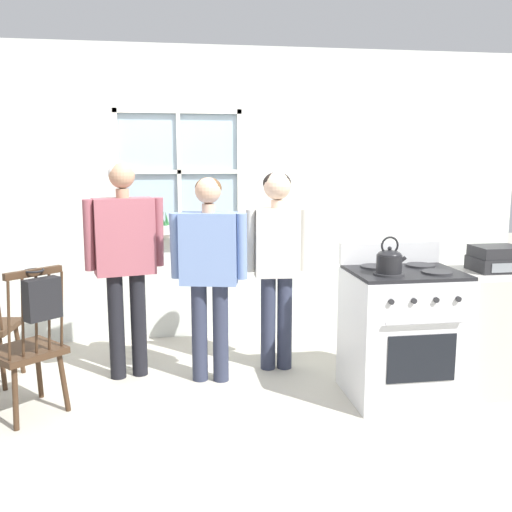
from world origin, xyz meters
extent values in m
plane|color=#B2AD9E|center=(0.00, 0.00, 0.00)|extent=(16.00, 16.00, 0.00)
cube|color=silver|center=(1.82, 1.40, 1.35)|extent=(2.76, 0.06, 2.70)
cube|color=silver|center=(-0.14, 1.40, 0.50)|extent=(1.16, 0.06, 1.01)
cube|color=silver|center=(-0.14, 1.40, 2.42)|extent=(1.16, 0.06, 0.56)
cube|color=silver|center=(-0.14, 1.32, 0.99)|extent=(1.22, 0.10, 0.03)
cube|color=#9EB7C6|center=(-0.14, 1.41, 1.57)|extent=(1.10, 0.01, 1.07)
cube|color=silver|center=(-0.14, 1.38, 1.57)|extent=(0.04, 0.02, 1.13)
cube|color=silver|center=(-0.14, 1.38, 1.57)|extent=(1.16, 0.02, 0.04)
cube|color=silver|center=(-0.70, 1.38, 1.57)|extent=(0.04, 0.03, 1.13)
cube|color=silver|center=(0.42, 1.38, 1.57)|extent=(0.04, 0.03, 1.13)
cube|color=silver|center=(-0.14, 1.38, 2.12)|extent=(1.16, 0.03, 0.04)
cube|color=silver|center=(-0.14, 1.38, 1.03)|extent=(1.16, 0.03, 0.04)
cube|color=#3D2819|center=(-1.21, -0.15, 0.43)|extent=(0.58, 0.58, 0.04)
cylinder|color=#3D2819|center=(-1.19, 0.08, 0.21)|extent=(0.05, 0.09, 0.41)
cylinder|color=#3D2819|center=(-0.97, -0.16, 0.21)|extent=(0.09, 0.05, 0.41)
cylinder|color=#3D2819|center=(-1.23, -0.38, 0.21)|extent=(0.05, 0.09, 0.41)
cylinder|color=#3D2819|center=(-0.96, -0.16, 0.70)|extent=(0.06, 0.07, 0.54)
cylinder|color=#3D2819|center=(-1.03, -0.22, 0.70)|extent=(0.06, 0.07, 0.54)
cylinder|color=#3D2819|center=(-1.10, -0.28, 0.70)|extent=(0.06, 0.07, 0.54)
cylinder|color=#3D2819|center=(-1.16, -0.34, 0.70)|extent=(0.06, 0.07, 0.54)
cylinder|color=#3D2819|center=(-1.23, -0.40, 0.70)|extent=(0.06, 0.07, 0.54)
cube|color=#3D2819|center=(-1.10, -0.28, 0.99)|extent=(0.31, 0.28, 0.04)
cylinder|color=#3D2819|center=(-1.44, 0.61, 0.21)|extent=(0.07, 0.06, 0.41)
cylinder|color=#3D2819|center=(-1.49, 0.29, 0.21)|extent=(0.07, 0.07, 0.41)
cylinder|color=black|center=(-0.67, 0.40, 0.41)|extent=(0.12, 0.12, 0.82)
cylinder|color=black|center=(-0.50, 0.44, 0.41)|extent=(0.12, 0.12, 0.82)
cube|color=#934C56|center=(-0.58, 0.42, 1.11)|extent=(0.48, 0.30, 0.58)
cylinder|color=#934C56|center=(-0.83, 0.34, 1.14)|extent=(0.10, 0.13, 0.54)
cylinder|color=#934C56|center=(-0.33, 0.46, 1.14)|extent=(0.10, 0.13, 0.54)
cylinder|color=tan|center=(-0.58, 0.42, 1.44)|extent=(0.10, 0.10, 0.07)
sphere|color=tan|center=(-0.58, 0.42, 1.57)|extent=(0.19, 0.19, 0.19)
ellipsoid|color=silver|center=(-0.59, 0.43, 1.59)|extent=(0.20, 0.20, 0.16)
cylinder|color=#2D3347|center=(-0.03, 0.26, 0.38)|extent=(0.12, 0.12, 0.76)
cylinder|color=#2D3347|center=(0.12, 0.22, 0.38)|extent=(0.12, 0.12, 0.76)
cube|color=#6B84B7|center=(0.05, 0.24, 1.03)|extent=(0.46, 0.30, 0.54)
cylinder|color=#6B84B7|center=(-0.20, 0.27, 1.05)|extent=(0.10, 0.12, 0.50)
cylinder|color=#6B84B7|center=(0.28, 0.16, 1.05)|extent=(0.10, 0.12, 0.50)
cylinder|color=tan|center=(0.05, 0.24, 1.33)|extent=(0.10, 0.10, 0.07)
sphere|color=tan|center=(0.05, 0.24, 1.46)|extent=(0.19, 0.19, 0.19)
ellipsoid|color=brown|center=(0.05, 0.25, 1.48)|extent=(0.20, 0.20, 0.16)
cylinder|color=#2D3347|center=(0.53, 0.41, 0.38)|extent=(0.12, 0.12, 0.77)
cylinder|color=#2D3347|center=(0.66, 0.41, 0.38)|extent=(0.12, 0.12, 0.77)
cube|color=beige|center=(0.59, 0.41, 1.04)|extent=(0.36, 0.23, 0.54)
cylinder|color=beige|center=(0.38, 0.40, 1.06)|extent=(0.08, 0.11, 0.50)
cylinder|color=beige|center=(0.81, 0.38, 1.06)|extent=(0.08, 0.11, 0.50)
cylinder|color=beige|center=(0.59, 0.41, 1.34)|extent=(0.10, 0.10, 0.07)
sphere|color=beige|center=(0.59, 0.41, 1.48)|extent=(0.22, 0.22, 0.22)
ellipsoid|color=black|center=(0.60, 0.43, 1.50)|extent=(0.22, 0.22, 0.18)
cube|color=silver|center=(1.38, -0.27, 0.45)|extent=(0.77, 0.64, 0.90)
cube|color=black|center=(1.38, -0.27, 0.91)|extent=(0.75, 0.61, 0.02)
cylinder|color=#2D2D30|center=(1.20, -0.40, 0.93)|extent=(0.20, 0.20, 0.02)
cylinder|color=#2D2D30|center=(1.55, -0.40, 0.93)|extent=(0.20, 0.20, 0.02)
cylinder|color=#2D2D30|center=(1.20, -0.14, 0.93)|extent=(0.20, 0.20, 0.02)
cylinder|color=#2D2D30|center=(1.55, -0.14, 0.93)|extent=(0.20, 0.20, 0.02)
cube|color=silver|center=(1.38, 0.02, 1.00)|extent=(0.77, 0.06, 0.16)
cube|color=black|center=(1.38, -0.59, 0.40)|extent=(0.47, 0.01, 0.32)
cylinder|color=silver|center=(1.38, -0.61, 0.65)|extent=(0.54, 0.02, 0.02)
cylinder|color=#232326|center=(1.15, -0.60, 0.79)|extent=(0.04, 0.02, 0.04)
cylinder|color=#232326|center=(1.30, -0.60, 0.79)|extent=(0.04, 0.02, 0.04)
cylinder|color=#232326|center=(1.45, -0.60, 0.79)|extent=(0.04, 0.02, 0.04)
cylinder|color=#232326|center=(1.61, -0.60, 0.79)|extent=(0.04, 0.02, 0.04)
cylinder|color=black|center=(1.20, -0.40, 1.00)|extent=(0.17, 0.17, 0.12)
ellipsoid|color=black|center=(1.20, -0.40, 1.06)|extent=(0.16, 0.16, 0.07)
sphere|color=black|center=(1.20, -0.40, 1.10)|extent=(0.03, 0.03, 0.03)
cylinder|color=black|center=(1.28, -0.40, 1.02)|extent=(0.08, 0.03, 0.07)
torus|color=black|center=(1.20, -0.40, 1.12)|extent=(0.12, 0.01, 0.12)
cylinder|color=beige|center=(-0.28, 1.31, 1.05)|extent=(0.15, 0.15, 0.08)
cylinder|color=#33261C|center=(-0.28, 1.31, 1.08)|extent=(0.13, 0.13, 0.01)
cone|color=#286033|center=(-0.26, 1.32, 1.15)|extent=(0.05, 0.04, 0.13)
cone|color=#286033|center=(-0.29, 1.33, 1.12)|extent=(0.04, 0.05, 0.07)
cone|color=#286033|center=(-0.30, 1.30, 1.15)|extent=(0.07, 0.05, 0.14)
cone|color=#286033|center=(-0.28, 1.29, 1.11)|extent=(0.04, 0.04, 0.06)
cube|color=black|center=(-1.04, -0.35, 0.83)|extent=(0.22, 0.21, 0.26)
torus|color=black|center=(-1.09, -0.29, 1.00)|extent=(0.17, 0.17, 0.01)
cube|color=beige|center=(2.06, -0.25, 0.43)|extent=(0.55, 0.50, 0.87)
cube|color=beige|center=(2.06, -0.25, 0.89)|extent=(0.55, 0.50, 0.03)
cube|color=#232326|center=(2.06, -0.27, 0.95)|extent=(0.34, 0.28, 0.10)
cube|color=#232326|center=(2.06, -0.27, 1.04)|extent=(0.32, 0.27, 0.08)
cube|color=gray|center=(2.06, -0.41, 0.95)|extent=(0.24, 0.01, 0.06)
camera|label=1|loc=(-0.25, -3.96, 1.70)|focal=40.00mm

